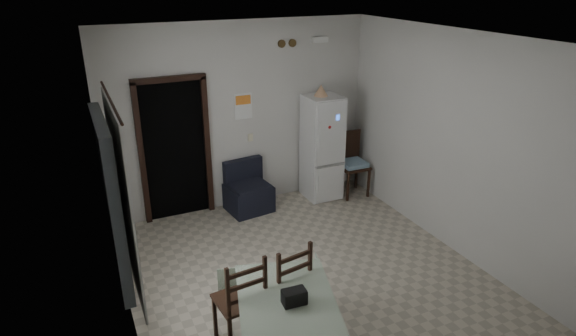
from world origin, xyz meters
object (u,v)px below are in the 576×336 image
(corner_chair, at_px, (353,165))
(dining_chair_far_left, at_px, (239,298))
(dining_table, at_px, (288,333))
(dining_chair_far_right, at_px, (284,282))
(navy_seat, at_px, (248,187))
(fridge, at_px, (322,148))

(corner_chair, height_order, dining_chair_far_left, corner_chair)
(corner_chair, height_order, dining_table, corner_chair)
(dining_chair_far_right, bearing_deg, dining_chair_far_left, -2.81)
(navy_seat, relative_size, corner_chair, 0.73)
(dining_table, bearing_deg, corner_chair, 65.27)
(fridge, relative_size, corner_chair, 1.60)
(navy_seat, xyz_separation_m, dining_table, (-0.80, -3.19, -0.04))
(fridge, distance_m, navy_seat, 1.38)
(corner_chair, bearing_deg, dining_table, -129.51)
(dining_table, xyz_separation_m, dining_chair_far_left, (-0.31, 0.47, 0.18))
(fridge, bearing_deg, dining_chair_far_left, -131.12)
(fridge, height_order, dining_chair_far_left, fridge)
(fridge, distance_m, corner_chair, 0.62)
(navy_seat, bearing_deg, dining_chair_far_left, -119.36)
(fridge, bearing_deg, dining_table, -122.93)
(fridge, relative_size, navy_seat, 2.18)
(fridge, distance_m, dining_chair_far_left, 3.66)
(fridge, height_order, dining_table, fridge)
(corner_chair, relative_size, dining_chair_far_right, 1.04)
(fridge, xyz_separation_m, dining_table, (-2.10, -3.19, -0.51))
(dining_table, relative_size, dining_chair_far_left, 1.28)
(navy_seat, height_order, corner_chair, corner_chair)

